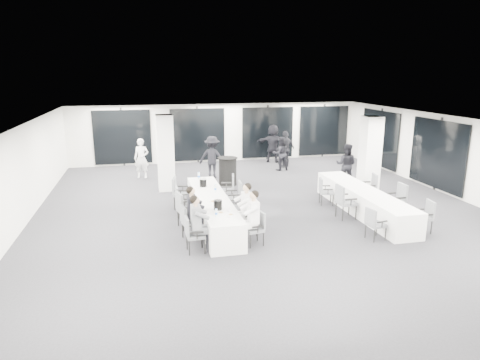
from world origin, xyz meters
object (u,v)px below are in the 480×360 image
Objects in this scene: chair_side_right_mid at (398,198)px; standing_guest_f at (273,141)px; chair_main_left_fourth at (182,200)px; chair_main_left_far at (179,191)px; chair_main_left_second at (188,220)px; ice_bucket_far at (203,183)px; chair_main_right_near at (257,226)px; chair_main_left_mid at (185,208)px; chair_side_right_near at (425,214)px; chair_side_left_far at (324,190)px; chair_main_right_second at (250,215)px; chair_side_left_near at (374,222)px; chair_main_right_mid at (243,204)px; standing_guest_b at (281,151)px; ice_bucket_near at (218,205)px; banquet_table_main at (212,209)px; chair_side_right_far at (370,186)px; chair_main_left_near at (192,232)px; standing_guest_d at (286,147)px; standing_guest_c at (212,154)px; standing_guest_e at (369,153)px; chair_main_right_fourth at (236,195)px; chair_side_left_mid at (344,200)px; cocktail_table at (228,171)px; chair_main_right_far at (229,187)px; standing_guest_g at (141,156)px; banquet_table_side at (363,201)px.

standing_guest_f reaches higher than chair_side_right_mid.
chair_main_left_far reaches higher than chair_main_left_fourth.
chair_main_left_second is 2.59m from ice_bucket_far.
chair_main_right_near is (1.66, -2.61, -0.04)m from chair_main_left_fourth.
chair_main_left_mid is 6.41m from chair_side_right_mid.
chair_main_left_second reaches higher than chair_side_right_near.
chair_side_left_far is at bearing 95.32° from chair_main_left_far.
chair_side_left_near is (3.06, -1.11, -0.05)m from chair_main_right_second.
chair_main_left_far is at bearing 15.68° from chair_main_right_near.
chair_main_right_mid reaches higher than chair_main_left_second.
chair_main_left_second is 0.44× the size of standing_guest_f.
standing_guest_b reaches higher than chair_main_right_mid.
ice_bucket_near is at bearing 29.18° from chair_main_left_mid.
ice_bucket_far is (-0.09, 1.22, 0.50)m from banquet_table_main.
chair_side_right_far is (6.38, -0.67, -0.04)m from chair_main_left_far.
chair_main_left_near is 1.73m from chair_main_left_mid.
chair_main_right_mid is at bearing 41.64° from standing_guest_d.
standing_guest_b reaches higher than chair_main_left_second.
standing_guest_c is (1.72, 5.66, 0.39)m from chair_main_left_mid.
chair_side_right_near is at bearing -9.70° from ice_bucket_near.
chair_main_right_second reaches higher than banquet_table_main.
standing_guest_e is at bearing -8.53° from chair_side_right_near.
chair_main_right_fourth is 1.13m from ice_bucket_far.
chair_main_left_fourth is 0.99m from ice_bucket_far.
standing_guest_d is (5.32, 6.92, 0.36)m from chair_main_left_mid.
chair_main_left_fourth reaches higher than chair_side_left_near.
chair_main_left_far is 5.16m from chair_side_left_mid.
chair_side_right_far is at bearing -4.08° from ice_bucket_far.
cocktail_table is 1.04× the size of chair_main_left_mid.
chair_main_right_fourth is 0.59× the size of standing_guest_b.
chair_main_right_mid reaches higher than chair_side_right_near.
cocktail_table is 4.21× the size of ice_bucket_near.
chair_side_right_mid is (6.38, 0.45, 0.05)m from chair_main_left_second.
chair_main_left_mid is 9.62m from standing_guest_e.
chair_side_left_far is (3.06, 2.78, 0.01)m from chair_main_right_near.
chair_side_right_mid is (1.66, 1.54, 0.09)m from chair_side_left_near.
chair_main_right_near is at bearing 102.62° from standing_guest_f.
chair_main_left_second is 1.07× the size of chair_main_right_near.
chair_side_left_far is at bearing 119.26° from chair_main_left_near.
chair_main_right_fourth reaches higher than ice_bucket_far.
chair_main_right_far is 2.99m from ice_bucket_near.
standing_guest_g reaches higher than chair_main_left_second.
ice_bucket_near reaches higher than chair_side_right_far.
chair_side_right_mid is at bearing 71.73° from chair_main_left_mid.
standing_guest_g is at bearing -118.24° from chair_side_left_far.
standing_guest_b is (4.90, 5.37, 0.32)m from chair_main_left_fourth.
chair_main_left_second is 1.80m from chair_main_right_near.
chair_side_right_near is 8.79m from standing_guest_d.
standing_guest_d is (-0.23, 6.83, 0.58)m from banquet_table_side.
chair_main_right_mid is 0.99× the size of chair_main_right_fourth.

